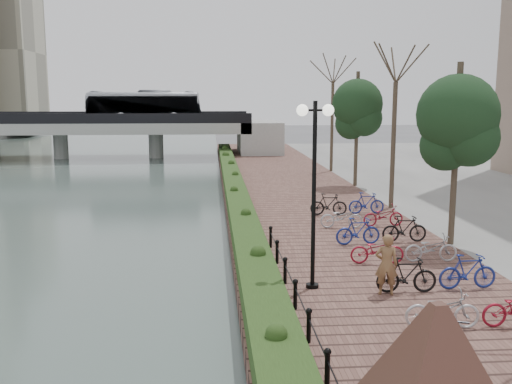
{
  "coord_description": "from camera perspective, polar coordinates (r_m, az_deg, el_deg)",
  "views": [
    {
      "loc": [
        -0.65,
        -10.58,
        5.77
      ],
      "look_at": [
        1.12,
        12.08,
        2.0
      ],
      "focal_mm": 40.0,
      "sensor_mm": 36.0,
      "label": 1
    }
  ],
  "objects": [
    {
      "name": "hedge",
      "position": [
        31.01,
        -2.1,
        0.18
      ],
      "size": [
        1.1,
        56.0,
        0.6
      ],
      "primitive_type": "cube",
      "color": "#1E3613",
      "rests_on": "promenade"
    },
    {
      "name": "bicycle_parking",
      "position": [
        20.05,
        13.59,
        -4.69
      ],
      "size": [
        2.4,
        14.69,
        1.0
      ],
      "color": "#B5B6BB",
      "rests_on": "promenade"
    },
    {
      "name": "promenade",
      "position": [
        28.99,
        4.85,
        -1.59
      ],
      "size": [
        8.0,
        75.0,
        0.5
      ],
      "primitive_type": "cube",
      "color": "brown",
      "rests_on": "ground"
    },
    {
      "name": "pedestrian",
      "position": [
        15.84,
        12.91,
        -7.08
      ],
      "size": [
        0.68,
        0.52,
        1.68
      ],
      "primitive_type": "imported",
      "rotation": [
        0.0,
        0.0,
        2.93
      ],
      "color": "brown",
      "rests_on": "promenade"
    },
    {
      "name": "lamppost",
      "position": [
        15.53,
        5.87,
        3.61
      ],
      "size": [
        1.02,
        0.32,
        5.19
      ],
      "color": "black",
      "rests_on": "promenade"
    },
    {
      "name": "chain_fence",
      "position": [
        13.66,
        4.57,
        -11.71
      ],
      "size": [
        0.1,
        14.1,
        0.7
      ],
      "color": "black",
      "rests_on": "promenade"
    },
    {
      "name": "motorcycle",
      "position": [
        11.41,
        19.46,
        -15.7
      ],
      "size": [
        1.04,
        1.76,
        1.05
      ],
      "primitive_type": null,
      "rotation": [
        0.0,
        0.0,
        -0.33
      ],
      "color": "black",
      "rests_on": "promenade"
    },
    {
      "name": "bridge",
      "position": [
        57.06,
        -17.43,
        6.57
      ],
      "size": [
        36.0,
        10.77,
        6.5
      ],
      "color": "#9C9C97",
      "rests_on": "ground"
    },
    {
      "name": "street_trees",
      "position": [
        24.91,
        15.92,
        4.26
      ],
      "size": [
        3.2,
        37.12,
        6.8
      ],
      "color": "#3C2F23",
      "rests_on": "promenade"
    }
  ]
}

